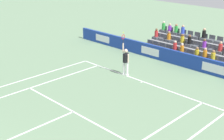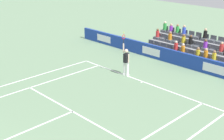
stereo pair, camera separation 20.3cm
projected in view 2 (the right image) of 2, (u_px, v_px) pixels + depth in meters
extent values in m
cube|color=white|center=(143.00, 82.00, 19.27)|extent=(10.97, 0.10, 0.01)
cube|color=white|center=(73.00, 111.00, 15.68)|extent=(8.23, 0.10, 0.01)
cube|color=white|center=(14.00, 136.00, 13.59)|extent=(0.10, 6.40, 0.01)
cube|color=white|center=(23.00, 90.00, 18.13)|extent=(0.10, 11.89, 0.01)
cube|color=white|center=(12.00, 83.00, 19.04)|extent=(0.10, 11.89, 0.01)
cube|color=white|center=(142.00, 82.00, 19.20)|extent=(0.10, 0.20, 0.01)
cube|color=#193899|center=(181.00, 59.00, 21.75)|extent=(20.87, 0.20, 1.01)
cube|color=white|center=(214.00, 69.00, 19.94)|extent=(1.67, 0.01, 0.57)
cube|color=white|center=(151.00, 51.00, 23.42)|extent=(1.67, 0.01, 0.57)
cube|color=white|center=(104.00, 39.00, 26.90)|extent=(1.67, 0.01, 0.57)
cylinder|color=white|center=(127.00, 69.00, 20.06)|extent=(0.16, 0.16, 0.90)
cylinder|color=white|center=(124.00, 68.00, 20.20)|extent=(0.16, 0.16, 0.90)
cube|color=white|center=(127.00, 75.00, 20.21)|extent=(0.15, 0.27, 0.08)
cube|color=white|center=(124.00, 74.00, 20.34)|extent=(0.15, 0.27, 0.08)
cube|color=black|center=(126.00, 58.00, 19.86)|extent=(0.27, 0.39, 0.60)
sphere|color=beige|center=(126.00, 51.00, 19.70)|extent=(0.24, 0.24, 0.24)
cylinder|color=beige|center=(123.00, 48.00, 19.77)|extent=(0.09, 0.09, 0.62)
cylinder|color=beige|center=(129.00, 58.00, 19.69)|extent=(0.09, 0.09, 0.56)
cylinder|color=black|center=(124.00, 41.00, 19.61)|extent=(0.04, 0.04, 0.28)
torus|color=red|center=(124.00, 37.00, 19.51)|extent=(0.07, 0.31, 0.31)
sphere|color=#D1E533|center=(124.00, 33.00, 19.41)|extent=(0.07, 0.07, 0.07)
cube|color=gray|center=(189.00, 60.00, 22.56)|extent=(8.06, 0.95, 0.42)
cube|color=#545960|center=(222.00, 64.00, 20.80)|extent=(0.48, 0.44, 0.20)
cube|color=#545960|center=(223.00, 60.00, 20.84)|extent=(0.48, 0.04, 0.30)
cube|color=#545960|center=(213.00, 62.00, 21.21)|extent=(0.48, 0.44, 0.20)
cube|color=#545960|center=(215.00, 58.00, 21.25)|extent=(0.48, 0.04, 0.30)
cube|color=#545960|center=(205.00, 60.00, 21.62)|extent=(0.48, 0.44, 0.20)
cube|color=#545960|center=(207.00, 56.00, 21.67)|extent=(0.48, 0.04, 0.30)
cube|color=#545960|center=(197.00, 58.00, 22.04)|extent=(0.48, 0.44, 0.20)
cube|color=#545960|center=(199.00, 54.00, 22.08)|extent=(0.48, 0.04, 0.30)
cube|color=#545960|center=(189.00, 56.00, 22.45)|extent=(0.48, 0.44, 0.20)
cube|color=#545960|center=(191.00, 52.00, 22.49)|extent=(0.48, 0.04, 0.30)
cube|color=#545960|center=(182.00, 54.00, 22.87)|extent=(0.48, 0.44, 0.20)
cube|color=#545960|center=(184.00, 50.00, 22.91)|extent=(0.48, 0.04, 0.30)
cube|color=#545960|center=(175.00, 52.00, 23.28)|extent=(0.48, 0.44, 0.20)
cube|color=#545960|center=(177.00, 48.00, 23.32)|extent=(0.48, 0.04, 0.30)
cube|color=#545960|center=(168.00, 50.00, 23.69)|extent=(0.48, 0.44, 0.20)
cube|color=#545960|center=(170.00, 46.00, 23.73)|extent=(0.48, 0.04, 0.30)
cube|color=#545960|center=(162.00, 48.00, 24.11)|extent=(0.48, 0.44, 0.20)
cube|color=#545960|center=(164.00, 45.00, 24.15)|extent=(0.48, 0.04, 0.30)
cube|color=#545960|center=(155.00, 47.00, 24.52)|extent=(0.48, 0.44, 0.20)
cube|color=#545960|center=(157.00, 43.00, 24.56)|extent=(0.48, 0.04, 0.30)
cube|color=#545960|center=(149.00, 45.00, 24.93)|extent=(0.48, 0.44, 0.20)
cube|color=#545960|center=(151.00, 42.00, 24.98)|extent=(0.48, 0.04, 0.30)
cube|color=gray|center=(196.00, 54.00, 23.11)|extent=(8.06, 0.95, 0.84)
cube|color=#545960|center=(221.00, 53.00, 21.68)|extent=(0.48, 0.44, 0.20)
cube|color=#545960|center=(222.00, 49.00, 21.72)|extent=(0.48, 0.04, 0.30)
cube|color=#545960|center=(212.00, 51.00, 22.10)|extent=(0.48, 0.44, 0.20)
cube|color=#545960|center=(214.00, 47.00, 22.14)|extent=(0.48, 0.04, 0.30)
cube|color=#545960|center=(205.00, 49.00, 22.51)|extent=(0.48, 0.44, 0.20)
cube|color=#545960|center=(206.00, 45.00, 22.55)|extent=(0.48, 0.04, 0.30)
cube|color=#545960|center=(197.00, 47.00, 22.92)|extent=(0.48, 0.44, 0.20)
cube|color=#545960|center=(199.00, 44.00, 22.96)|extent=(0.48, 0.04, 0.30)
cube|color=#545960|center=(190.00, 46.00, 23.34)|extent=(0.48, 0.44, 0.20)
cube|color=#545960|center=(192.00, 42.00, 23.38)|extent=(0.48, 0.04, 0.30)
cube|color=#545960|center=(183.00, 44.00, 23.75)|extent=(0.48, 0.44, 0.20)
cube|color=#545960|center=(184.00, 40.00, 23.79)|extent=(0.48, 0.04, 0.30)
cube|color=#545960|center=(176.00, 42.00, 24.16)|extent=(0.48, 0.44, 0.20)
cube|color=#545960|center=(178.00, 39.00, 24.21)|extent=(0.48, 0.04, 0.30)
cube|color=#545960|center=(169.00, 41.00, 24.58)|extent=(0.48, 0.44, 0.20)
cube|color=#545960|center=(171.00, 37.00, 24.62)|extent=(0.48, 0.04, 0.30)
cube|color=#545960|center=(163.00, 39.00, 24.99)|extent=(0.48, 0.44, 0.20)
cube|color=#545960|center=(165.00, 36.00, 25.03)|extent=(0.48, 0.04, 0.30)
cube|color=#545960|center=(157.00, 38.00, 25.41)|extent=(0.48, 0.44, 0.20)
cube|color=#545960|center=(159.00, 35.00, 25.45)|extent=(0.48, 0.04, 0.30)
cube|color=gray|center=(203.00, 49.00, 23.66)|extent=(8.06, 0.95, 1.26)
cube|color=#545960|center=(220.00, 43.00, 22.57)|extent=(0.48, 0.44, 0.20)
cube|color=#545960|center=(221.00, 39.00, 22.61)|extent=(0.48, 0.04, 0.30)
cube|color=#545960|center=(212.00, 41.00, 22.98)|extent=(0.48, 0.44, 0.20)
cube|color=#545960|center=(214.00, 37.00, 23.02)|extent=(0.48, 0.04, 0.30)
cube|color=#545960|center=(204.00, 39.00, 23.39)|extent=(0.48, 0.44, 0.20)
cube|color=#545960|center=(206.00, 36.00, 23.44)|extent=(0.48, 0.04, 0.30)
cube|color=#545960|center=(197.00, 38.00, 23.81)|extent=(0.48, 0.44, 0.20)
cube|color=#545960|center=(199.00, 34.00, 23.85)|extent=(0.48, 0.04, 0.30)
cube|color=#545960|center=(190.00, 36.00, 24.22)|extent=(0.48, 0.44, 0.20)
cube|color=#545960|center=(192.00, 33.00, 24.26)|extent=(0.48, 0.04, 0.30)
cube|color=#545960|center=(183.00, 35.00, 24.64)|extent=(0.48, 0.44, 0.20)
cube|color=#545960|center=(185.00, 32.00, 24.68)|extent=(0.48, 0.04, 0.30)
cube|color=#545960|center=(177.00, 34.00, 25.05)|extent=(0.48, 0.44, 0.20)
cube|color=#545960|center=(178.00, 30.00, 25.09)|extent=(0.48, 0.04, 0.30)
cube|color=#545960|center=(170.00, 32.00, 25.46)|extent=(0.48, 0.44, 0.20)
cube|color=#545960|center=(172.00, 29.00, 25.50)|extent=(0.48, 0.04, 0.30)
cube|color=#545960|center=(164.00, 31.00, 25.88)|extent=(0.48, 0.44, 0.20)
cube|color=#545960|center=(166.00, 28.00, 25.92)|extent=(0.48, 0.04, 0.30)
cylinder|color=yellow|center=(198.00, 53.00, 21.96)|extent=(0.28, 0.28, 0.45)
sphere|color=#9E7251|center=(198.00, 49.00, 21.84)|extent=(0.20, 0.20, 0.20)
cylinder|color=green|center=(165.00, 27.00, 25.78)|extent=(0.28, 0.28, 0.52)
sphere|color=beige|center=(165.00, 22.00, 25.65)|extent=(0.20, 0.20, 0.20)
cylinder|color=green|center=(177.00, 29.00, 24.96)|extent=(0.28, 0.28, 0.47)
sphere|color=#9E7251|center=(178.00, 25.00, 24.84)|extent=(0.20, 0.20, 0.20)
cylinder|color=yellow|center=(183.00, 40.00, 23.66)|extent=(0.28, 0.28, 0.47)
sphere|color=brown|center=(184.00, 35.00, 23.55)|extent=(0.20, 0.20, 0.20)
cylinder|color=purple|center=(205.00, 45.00, 22.43)|extent=(0.28, 0.28, 0.44)
sphere|color=brown|center=(206.00, 40.00, 22.32)|extent=(0.20, 0.20, 0.20)
cylinder|color=black|center=(205.00, 35.00, 23.29)|extent=(0.28, 0.28, 0.55)
sphere|color=#D3A884|center=(206.00, 30.00, 23.16)|extent=(0.20, 0.20, 0.20)
cylinder|color=black|center=(191.00, 41.00, 23.24)|extent=(0.28, 0.28, 0.52)
sphere|color=brown|center=(191.00, 36.00, 23.11)|extent=(0.20, 0.20, 0.20)
cylinder|color=red|center=(176.00, 47.00, 23.18)|extent=(0.28, 0.28, 0.55)
sphere|color=beige|center=(176.00, 42.00, 23.04)|extent=(0.20, 0.20, 0.20)
cylinder|color=red|center=(222.00, 48.00, 21.59)|extent=(0.28, 0.28, 0.49)
sphere|color=#D3A884|center=(222.00, 43.00, 21.47)|extent=(0.20, 0.20, 0.20)
cylinder|color=blue|center=(184.00, 31.00, 24.54)|extent=(0.28, 0.28, 0.49)
sphere|color=#D3A884|center=(184.00, 26.00, 24.42)|extent=(0.20, 0.20, 0.20)
cylinder|color=yellow|center=(214.00, 57.00, 21.12)|extent=(0.28, 0.28, 0.49)
sphere|color=#9E7251|center=(215.00, 52.00, 21.00)|extent=(0.20, 0.20, 0.20)
cylinder|color=orange|center=(170.00, 37.00, 24.49)|extent=(0.28, 0.28, 0.46)
sphere|color=#9E7251|center=(170.00, 33.00, 24.38)|extent=(0.20, 0.20, 0.20)
cylinder|color=red|center=(158.00, 34.00, 25.32)|extent=(0.28, 0.28, 0.48)
sphere|color=brown|center=(158.00, 30.00, 25.20)|extent=(0.20, 0.20, 0.20)
cylinder|color=orange|center=(206.00, 54.00, 21.53)|extent=(0.28, 0.28, 0.52)
sphere|color=#D3A884|center=(206.00, 49.00, 21.40)|extent=(0.20, 0.20, 0.20)
cylinder|color=purple|center=(171.00, 28.00, 25.38)|extent=(0.28, 0.28, 0.42)
sphere|color=#D3A884|center=(171.00, 25.00, 25.27)|extent=(0.20, 0.20, 0.20)
cylinder|color=orange|center=(183.00, 49.00, 22.78)|extent=(0.28, 0.28, 0.47)
sphere|color=beige|center=(183.00, 45.00, 22.66)|extent=(0.20, 0.20, 0.20)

